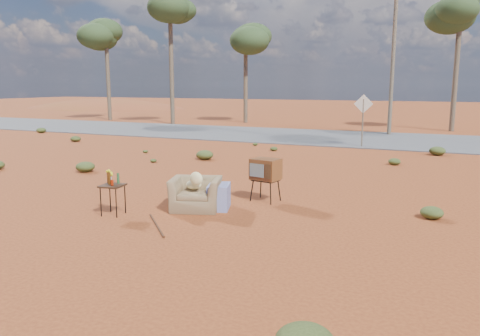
% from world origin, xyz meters
% --- Properties ---
extents(ground, '(140.00, 140.00, 0.00)m').
position_xyz_m(ground, '(0.00, 0.00, 0.00)').
color(ground, '#96451E').
rests_on(ground, ground).
extents(highway, '(140.00, 7.00, 0.04)m').
position_xyz_m(highway, '(0.00, 15.00, 0.02)').
color(highway, '#565659').
rests_on(highway, ground).
extents(dirt_mound, '(26.00, 18.00, 2.00)m').
position_xyz_m(dirt_mound, '(-30.00, 34.00, 0.00)').
color(dirt_mound, maroon).
rests_on(dirt_mound, ground).
extents(armchair, '(1.32, 1.10, 0.89)m').
position_xyz_m(armchair, '(0.01, 0.61, 0.42)').
color(armchair, olive).
rests_on(armchair, ground).
extents(tv_unit, '(0.68, 0.59, 0.96)m').
position_xyz_m(tv_unit, '(1.02, 1.80, 0.72)').
color(tv_unit, black).
rests_on(tv_unit, ground).
extents(side_table, '(0.48, 0.48, 0.88)m').
position_xyz_m(side_table, '(-1.42, -0.45, 0.64)').
color(side_table, '#351F13').
rests_on(side_table, ground).
extents(rusty_bar, '(1.02, 1.09, 0.04)m').
position_xyz_m(rusty_bar, '(-0.16, -0.78, 0.02)').
color(rusty_bar, '#4D2A14').
rests_on(rusty_bar, ground).
extents(road_sign, '(0.78, 0.06, 2.19)m').
position_xyz_m(road_sign, '(1.50, 12.00, 1.50)').
color(road_sign, brown).
rests_on(road_sign, ground).
extents(eucalyptus_far_left, '(3.20, 3.20, 7.10)m').
position_xyz_m(eucalyptus_far_left, '(-18.00, 20.00, 5.94)').
color(eucalyptus_far_left, brown).
rests_on(eucalyptus_far_left, ground).
extents(eucalyptus_left, '(3.20, 3.20, 8.10)m').
position_xyz_m(eucalyptus_left, '(-12.00, 19.00, 6.92)').
color(eucalyptus_left, brown).
rests_on(eucalyptus_left, ground).
extents(eucalyptus_near_left, '(3.20, 3.20, 6.60)m').
position_xyz_m(eucalyptus_near_left, '(-8.00, 22.00, 5.45)').
color(eucalyptus_near_left, brown).
rests_on(eucalyptus_near_left, ground).
extents(eucalyptus_center, '(3.20, 3.20, 7.60)m').
position_xyz_m(eucalyptus_center, '(5.00, 21.00, 6.43)').
color(eucalyptus_center, brown).
rests_on(eucalyptus_center, ground).
extents(utility_pole_center, '(1.40, 0.20, 8.00)m').
position_xyz_m(utility_pole_center, '(2.00, 17.50, 4.15)').
color(utility_pole_center, brown).
rests_on(utility_pole_center, ground).
extents(scrub_patch, '(17.49, 8.07, 0.33)m').
position_xyz_m(scrub_patch, '(-0.82, 4.41, 0.14)').
color(scrub_patch, '#475525').
rests_on(scrub_patch, ground).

